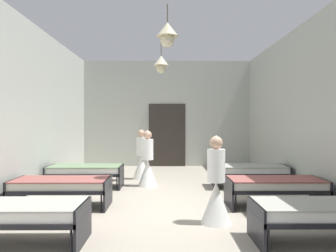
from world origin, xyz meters
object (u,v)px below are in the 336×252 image
(nurse_near_aisle, at_px, (216,192))
(bed_left_row_1, at_px, (61,185))
(bed_left_row_0, at_px, (16,213))
(nurse_far_aisle, at_px, (148,166))
(bed_right_row_2, at_px, (250,170))
(bed_right_row_0, at_px, (322,212))
(bed_left_row_2, at_px, (86,171))
(nurse_mid_aisle, at_px, (141,161))
(bed_right_row_1, at_px, (275,185))

(nurse_near_aisle, bearing_deg, bed_left_row_1, -127.00)
(bed_left_row_0, bearing_deg, nurse_far_aisle, 67.99)
(bed_left_row_1, relative_size, bed_right_row_2, 1.00)
(bed_left_row_0, height_order, nurse_far_aisle, nurse_far_aisle)
(bed_right_row_0, relative_size, nurse_near_aisle, 1.28)
(bed_left_row_1, height_order, bed_left_row_2, same)
(bed_left_row_1, bearing_deg, nurse_far_aisle, 52.23)
(bed_left_row_0, distance_m, bed_right_row_2, 5.72)
(bed_left_row_0, bearing_deg, bed_left_row_2, 90.00)
(bed_right_row_0, relative_size, bed_left_row_2, 1.00)
(bed_left_row_1, xyz_separation_m, bed_left_row_2, (0.00, 1.90, 0.00))
(bed_left_row_0, height_order, nurse_mid_aisle, nurse_mid_aisle)
(bed_left_row_0, distance_m, nurse_mid_aisle, 5.18)
(bed_right_row_2, bearing_deg, nurse_far_aisle, 176.28)
(bed_left_row_2, bearing_deg, bed_left_row_0, -90.00)
(bed_left_row_0, relative_size, bed_left_row_2, 1.00)
(bed_right_row_0, distance_m, nurse_far_aisle, 4.79)
(bed_left_row_0, distance_m, bed_right_row_0, 4.28)
(bed_left_row_2, xyz_separation_m, nurse_mid_aisle, (1.36, 1.20, 0.09))
(bed_right_row_1, bearing_deg, nurse_mid_aisle, 133.30)
(nurse_mid_aisle, bearing_deg, bed_right_row_1, 61.29)
(bed_left_row_0, relative_size, nurse_near_aisle, 1.28)
(bed_left_row_1, height_order, bed_right_row_2, same)
(nurse_far_aisle, bearing_deg, bed_left_row_2, -38.21)
(bed_right_row_1, xyz_separation_m, bed_left_row_2, (-4.28, 1.90, 0.00))
(bed_left_row_1, relative_size, bed_right_row_1, 1.00)
(bed_left_row_2, distance_m, nurse_near_aisle, 4.13)
(bed_right_row_2, distance_m, nurse_mid_aisle, 3.16)
(bed_left_row_2, height_order, nurse_mid_aisle, nurse_mid_aisle)
(bed_right_row_1, bearing_deg, nurse_near_aisle, -143.12)
(bed_left_row_1, distance_m, nurse_mid_aisle, 3.38)
(bed_left_row_0, distance_m, nurse_near_aisle, 3.07)
(nurse_mid_aisle, bearing_deg, bed_left_row_1, -5.73)
(nurse_mid_aisle, bearing_deg, bed_left_row_2, -30.68)
(bed_right_row_0, distance_m, bed_right_row_1, 1.90)
(bed_left_row_2, height_order, bed_right_row_2, same)
(nurse_mid_aisle, bearing_deg, bed_right_row_0, 48.27)
(bed_left_row_0, bearing_deg, bed_right_row_0, 0.00)
(bed_left_row_0, distance_m, bed_right_row_1, 4.68)
(bed_left_row_2, relative_size, nurse_far_aisle, 1.28)
(bed_right_row_0, height_order, bed_right_row_1, same)
(bed_right_row_2, relative_size, nurse_near_aisle, 1.28)
(bed_left_row_1, relative_size, bed_left_row_2, 1.00)
(nurse_mid_aisle, height_order, nurse_far_aisle, same)
(bed_right_row_0, height_order, nurse_far_aisle, nurse_far_aisle)
(bed_left_row_2, height_order, nurse_near_aisle, nurse_near_aisle)
(nurse_near_aisle, height_order, nurse_mid_aisle, same)
(bed_right_row_0, xyz_separation_m, nurse_near_aisle, (-1.35, 0.89, 0.09))
(bed_left_row_2, bearing_deg, bed_right_row_0, -41.61)
(bed_left_row_1, bearing_deg, bed_right_row_2, 23.95)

